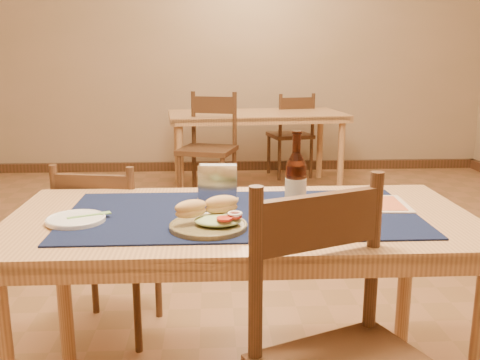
{
  "coord_description": "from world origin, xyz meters",
  "views": [
    {
      "loc": [
        -0.1,
        -2.57,
        1.28
      ],
      "look_at": [
        0.0,
        -0.7,
        0.85
      ],
      "focal_mm": 40.0,
      "sensor_mm": 36.0,
      "label": 1
    }
  ],
  "objects": [
    {
      "name": "room",
      "position": [
        0.0,
        0.0,
        1.4
      ],
      "size": [
        6.04,
        7.04,
        2.84
      ],
      "color": "#90613F",
      "rests_on": "ground"
    },
    {
      "name": "main_table",
      "position": [
        0.0,
        -0.8,
        0.67
      ],
      "size": [
        1.6,
        0.8,
        0.75
      ],
      "color": "tan",
      "rests_on": "ground"
    },
    {
      "name": "placemat",
      "position": [
        0.0,
        -0.8,
        0.75
      ],
      "size": [
        1.2,
        0.6,
        0.01
      ],
      "primitive_type": "cube",
      "color": "#0D1732",
      "rests_on": "main_table"
    },
    {
      "name": "baseboard",
      "position": [
        0.0,
        0.0,
        0.05
      ],
      "size": [
        6.0,
        7.0,
        0.1
      ],
      "color": "#492B1A",
      "rests_on": "ground"
    },
    {
      "name": "back_table",
      "position": [
        0.34,
        2.63,
        0.67
      ],
      "size": [
        1.75,
        1.0,
        0.75
      ],
      "color": "tan",
      "rests_on": "ground"
    },
    {
      "name": "chair_main_far",
      "position": [
        -0.58,
        -0.24,
        0.44
      ],
      "size": [
        0.45,
        0.45,
        0.84
      ],
      "color": "#492B1A",
      "rests_on": "ground"
    },
    {
      "name": "chair_back_near",
      "position": [
        -0.12,
        2.09,
        0.51
      ],
      "size": [
        0.57,
        0.57,
        0.98
      ],
      "color": "#492B1A",
      "rests_on": "ground"
    },
    {
      "name": "chair_back_far",
      "position": [
        0.76,
        3.1,
        0.47
      ],
      "size": [
        0.5,
        0.5,
        0.91
      ],
      "color": "#492B1A",
      "rests_on": "ground"
    },
    {
      "name": "sandwich_plate",
      "position": [
        -0.11,
        -0.96,
        0.78
      ],
      "size": [
        0.25,
        0.25,
        0.09
      ],
      "color": "brown",
      "rests_on": "placemat"
    },
    {
      "name": "side_plate",
      "position": [
        -0.55,
        -0.87,
        0.76
      ],
      "size": [
        0.19,
        0.19,
        0.02
      ],
      "color": "white",
      "rests_on": "placemat"
    },
    {
      "name": "fork",
      "position": [
        -0.5,
        -0.84,
        0.77
      ],
      "size": [
        0.14,
        0.08,
        0.0
      ],
      "color": "#83C26A",
      "rests_on": "side_plate"
    },
    {
      "name": "beer_bottle",
      "position": [
        0.19,
        -0.78,
        0.86
      ],
      "size": [
        0.07,
        0.07,
        0.28
      ],
      "color": "#461B0C",
      "rests_on": "placemat"
    },
    {
      "name": "napkin_holder",
      "position": [
        -0.08,
        -0.63,
        0.82
      ],
      "size": [
        0.16,
        0.07,
        0.14
      ],
      "color": "silver",
      "rests_on": "placemat"
    },
    {
      "name": "menu_card",
      "position": [
        0.45,
        -0.71,
        0.76
      ],
      "size": [
        0.33,
        0.25,
        0.01
      ],
      "color": "beige",
      "rests_on": "placemat"
    }
  ]
}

